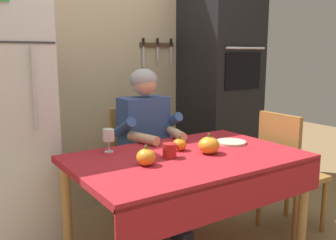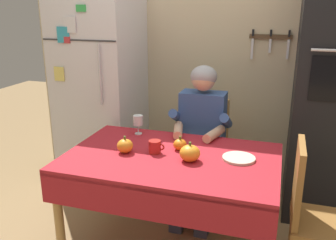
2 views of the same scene
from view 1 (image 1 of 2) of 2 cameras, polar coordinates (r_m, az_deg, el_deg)
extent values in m
cube|color=#BCAD89|center=(3.31, -9.41, 9.15)|extent=(3.70, 0.10, 2.60)
cube|color=#4C3823|center=(3.48, -1.70, 11.53)|extent=(0.36, 0.02, 0.04)
cube|color=silver|center=(3.40, -3.80, 9.69)|extent=(0.02, 0.01, 0.18)
cube|color=black|center=(3.40, -3.81, 12.05)|extent=(0.02, 0.01, 0.06)
cube|color=silver|center=(3.47, -1.63, 10.24)|extent=(0.02, 0.01, 0.12)
cube|color=black|center=(3.47, -1.62, 12.03)|extent=(0.02, 0.01, 0.06)
cube|color=silver|center=(3.56, 0.46, 9.85)|extent=(0.02, 0.01, 0.17)
cube|color=black|center=(3.55, 0.48, 12.00)|extent=(0.02, 0.01, 0.06)
cylinder|color=silver|center=(2.34, -19.97, 4.56)|extent=(0.02, 0.02, 0.50)
cube|color=black|center=(3.57, 7.95, 5.25)|extent=(0.60, 0.60, 2.10)
cube|color=black|center=(3.34, 11.49, 7.38)|extent=(0.42, 0.01, 0.32)
cylinder|color=silver|center=(3.32, 11.94, 10.80)|extent=(0.45, 0.02, 0.02)
cylinder|color=tan|center=(2.47, -15.32, -14.16)|extent=(0.06, 0.06, 0.70)
cylinder|color=tan|center=(2.59, 20.03, -13.27)|extent=(0.06, 0.06, 0.70)
cylinder|color=tan|center=(3.08, 8.18, -8.94)|extent=(0.06, 0.06, 0.70)
cube|color=#A81E28|center=(2.29, 2.90, -5.92)|extent=(1.40, 0.90, 0.04)
cube|color=#A81E28|center=(2.00, 10.59, -11.54)|extent=(1.40, 0.01, 0.20)
cube|color=tan|center=(2.97, -4.09, -7.94)|extent=(0.40, 0.40, 0.04)
cube|color=tan|center=(3.05, -5.82, -2.42)|extent=(0.36, 0.04, 0.48)
cylinder|color=tan|center=(2.83, -5.37, -13.75)|extent=(0.04, 0.04, 0.41)
cylinder|color=tan|center=(3.11, -8.39, -11.53)|extent=(0.04, 0.04, 0.41)
cylinder|color=tan|center=(2.99, 0.51, -12.34)|extent=(0.04, 0.04, 0.41)
cylinder|color=tan|center=(3.26, -2.90, -10.40)|extent=(0.04, 0.04, 0.41)
cube|color=#38384C|center=(2.87, 1.75, -17.06)|extent=(0.10, 0.22, 0.08)
cylinder|color=#38384C|center=(2.73, -2.51, -14.10)|extent=(0.09, 0.09, 0.38)
cylinder|color=#38384C|center=(2.83, 1.05, -13.18)|extent=(0.09, 0.09, 0.38)
cube|color=#38384C|center=(2.77, -4.10, -7.79)|extent=(0.12, 0.40, 0.11)
cube|color=#38384C|center=(2.86, -0.93, -7.19)|extent=(0.12, 0.40, 0.11)
cube|color=#33518E|center=(2.84, -3.79, -1.28)|extent=(0.36, 0.20, 0.48)
cylinder|color=#33518E|center=(2.68, -6.76, -1.16)|extent=(0.07, 0.26, 0.18)
cylinder|color=#33518E|center=(2.88, 0.36, -0.29)|extent=(0.07, 0.26, 0.18)
cylinder|color=#D8A884|center=(2.57, -3.83, -2.85)|extent=(0.13, 0.27, 0.07)
cylinder|color=#D8A884|center=(2.72, 1.31, -2.11)|extent=(0.13, 0.27, 0.07)
sphere|color=#D8A884|center=(2.77, -3.67, 5.75)|extent=(0.19, 0.19, 0.19)
ellipsoid|color=#99999E|center=(2.78, -3.77, 6.18)|extent=(0.21, 0.21, 0.17)
cube|color=#9E6B33|center=(3.01, 18.65, -8.17)|extent=(0.40, 0.40, 0.04)
cube|color=#9E6B33|center=(2.81, 16.69, -3.93)|extent=(0.04, 0.36, 0.48)
cylinder|color=#9E6B33|center=(3.13, 22.87, -12.13)|extent=(0.04, 0.04, 0.41)
cylinder|color=#9E6B33|center=(2.87, 18.98, -13.94)|extent=(0.04, 0.04, 0.41)
cylinder|color=#9E6B33|center=(3.31, 17.91, -10.56)|extent=(0.04, 0.04, 0.41)
cylinder|color=#9E6B33|center=(3.07, 13.85, -12.05)|extent=(0.04, 0.04, 0.41)
cylinder|color=#B2231E|center=(2.22, 0.25, -4.75)|extent=(0.08, 0.08, 0.09)
torus|color=#B2231E|center=(2.24, 1.21, -4.48)|extent=(0.05, 0.01, 0.05)
cylinder|color=white|center=(2.38, -9.08, -4.84)|extent=(0.06, 0.06, 0.01)
cylinder|color=white|center=(2.37, -9.11, -3.98)|extent=(0.01, 0.01, 0.07)
cylinder|color=white|center=(2.35, -9.16, -2.30)|extent=(0.07, 0.07, 0.08)
ellipsoid|color=orange|center=(2.38, 1.78, -3.82)|extent=(0.09, 0.09, 0.08)
cylinder|color=#4C6023|center=(2.37, 1.78, -2.65)|extent=(0.02, 0.02, 0.02)
ellipsoid|color=orange|center=(2.07, -3.41, -5.74)|extent=(0.11, 0.11, 0.10)
cylinder|color=#4C6023|center=(2.06, -3.43, -4.17)|extent=(0.02, 0.02, 0.02)
ellipsoid|color=orange|center=(2.32, 6.33, -3.90)|extent=(0.13, 0.13, 0.11)
cylinder|color=#4C6023|center=(2.30, 6.36, -2.36)|extent=(0.02, 0.02, 0.02)
cylinder|color=beige|center=(2.61, 9.65, -3.40)|extent=(0.21, 0.21, 0.02)
camera|label=2|loc=(2.03, 69.10, 13.31)|focal=39.07mm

